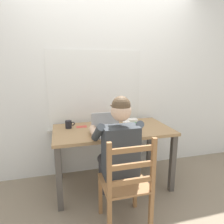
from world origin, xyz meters
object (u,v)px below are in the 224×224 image
at_px(desk, 113,136).
at_px(laptop, 107,129).
at_px(landscape_photo_print, 82,127).
at_px(seated_person, 118,149).
at_px(book_stack_main, 105,124).
at_px(wooden_chair, 126,184).
at_px(coffee_mug_white, 126,125).
at_px(book_stack_side, 130,121).
at_px(computer_mouse, 133,131).
at_px(coffee_mug_dark, 69,124).

xyz_separation_m(desk, laptop, (-0.11, -0.16, 0.15)).
distance_m(laptop, landscape_photo_print, 0.42).
xyz_separation_m(seated_person, laptop, (-0.04, 0.28, 0.13)).
bearing_deg(landscape_photo_print, book_stack_main, -6.58).
relative_size(desk, landscape_photo_print, 10.87).
distance_m(wooden_chair, book_stack_main, 0.92).
relative_size(seated_person, coffee_mug_white, 9.96).
bearing_deg(seated_person, coffee_mug_white, 60.83).
relative_size(seated_person, book_stack_side, 6.49).
distance_m(desk, wooden_chair, 0.76).
xyz_separation_m(computer_mouse, book_stack_side, (0.10, 0.39, 0.01)).
distance_m(coffee_mug_dark, book_stack_main, 0.45).
height_order(desk, coffee_mug_white, coffee_mug_white).
distance_m(laptop, book_stack_side, 0.52).
height_order(desk, book_stack_side, book_stack_side).
distance_m(seated_person, coffee_mug_white, 0.49).
xyz_separation_m(coffee_mug_dark, landscape_photo_print, (0.16, 0.01, -0.05)).
bearing_deg(coffee_mug_white, book_stack_side, 58.55).
bearing_deg(laptop, desk, 56.73).
bearing_deg(seated_person, desk, 81.30).
distance_m(computer_mouse, book_stack_main, 0.42).
height_order(desk, seated_person, seated_person).
xyz_separation_m(coffee_mug_dark, book_stack_side, (0.80, 0.02, -0.02)).
relative_size(wooden_chair, coffee_mug_white, 7.50).
bearing_deg(wooden_chair, landscape_photo_print, 107.88).
bearing_deg(coffee_mug_dark, computer_mouse, -27.97).
height_order(book_stack_side, landscape_photo_print, book_stack_side).
bearing_deg(coffee_mug_dark, wooden_chair, -63.21).
distance_m(seated_person, wooden_chair, 0.36).
distance_m(wooden_chair, book_stack_side, 1.02).
bearing_deg(landscape_photo_print, wooden_chair, -70.88).
relative_size(wooden_chair, landscape_photo_print, 7.14).
height_order(coffee_mug_white, coffee_mug_dark, coffee_mug_dark).
relative_size(desk, seated_person, 1.15).
distance_m(desk, book_stack_main, 0.19).
xyz_separation_m(seated_person, computer_mouse, (0.25, 0.23, 0.09)).
xyz_separation_m(coffee_mug_white, book_stack_side, (0.12, 0.20, -0.02)).
distance_m(seated_person, landscape_photo_print, 0.69).
bearing_deg(coffee_mug_white, seated_person, -119.17).
height_order(desk, wooden_chair, wooden_chair).
xyz_separation_m(desk, book_stack_side, (0.29, 0.17, 0.13)).
xyz_separation_m(book_stack_main, book_stack_side, (0.35, 0.04, 0.00)).
relative_size(coffee_mug_white, coffee_mug_dark, 1.07).
bearing_deg(computer_mouse, laptop, 169.93).
bearing_deg(coffee_mug_white, wooden_chair, -108.50).
xyz_separation_m(desk, seated_person, (-0.07, -0.45, 0.03)).
relative_size(wooden_chair, laptop, 2.81).
bearing_deg(coffee_mug_dark, book_stack_side, 1.23).
bearing_deg(wooden_chair, desk, 84.64).
bearing_deg(laptop, wooden_chair, -86.14).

